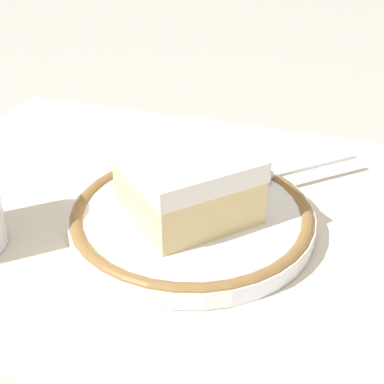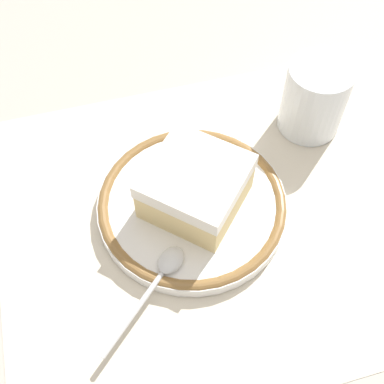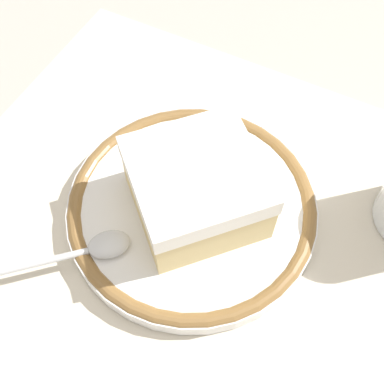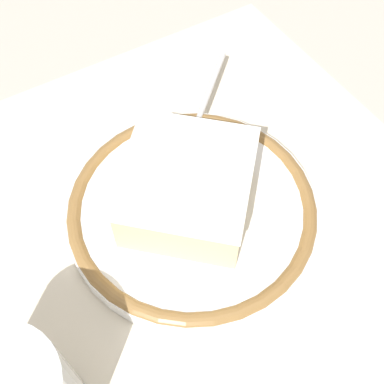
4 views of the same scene
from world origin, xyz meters
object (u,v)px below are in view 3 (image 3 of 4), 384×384
(cake_slice, at_px, (196,188))
(plate, at_px, (192,208))
(napkin, at_px, (127,88))
(spoon, at_px, (87,250))

(cake_slice, bearing_deg, plate, -2.35)
(napkin, bearing_deg, spoon, 112.41)
(spoon, bearing_deg, plate, -124.68)
(cake_slice, distance_m, napkin, 0.17)
(plate, distance_m, spoon, 0.09)
(plate, relative_size, napkin, 1.73)
(plate, height_order, cake_slice, cake_slice)
(spoon, distance_m, napkin, 0.19)
(spoon, bearing_deg, napkin, -67.59)
(plate, xyz_separation_m, napkin, (0.12, -0.10, -0.01))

